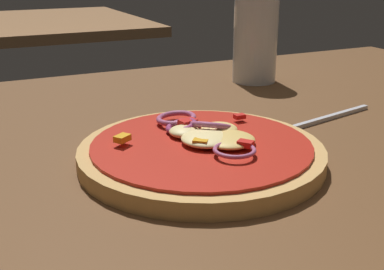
# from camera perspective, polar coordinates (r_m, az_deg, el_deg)

# --- Properties ---
(dining_table) EXTENTS (1.14, 0.80, 0.03)m
(dining_table) POSITION_cam_1_polar(r_m,az_deg,el_deg) (0.50, 5.04, -3.12)
(dining_table) COLOR brown
(dining_table) RESTS_ON ground
(pizza) EXTENTS (0.23, 0.23, 0.04)m
(pizza) POSITION_cam_1_polar(r_m,az_deg,el_deg) (0.46, 1.15, -1.82)
(pizza) COLOR tan
(pizza) RESTS_ON dining_table
(fork) EXTENTS (0.19, 0.05, 0.00)m
(fork) POSITION_cam_1_polar(r_m,az_deg,el_deg) (0.58, 13.72, 1.42)
(fork) COLOR silver
(fork) RESTS_ON dining_table
(beer_glass) EXTENTS (0.07, 0.07, 0.13)m
(beer_glass) POSITION_cam_1_polar(r_m,az_deg,el_deg) (0.76, 7.31, 10.64)
(beer_glass) COLOR silver
(beer_glass) RESTS_ON dining_table
(background_table) EXTENTS (0.62, 0.67, 0.03)m
(background_table) POSITION_cam_1_polar(r_m,az_deg,el_deg) (1.64, -17.54, 12.08)
(background_table) COLOR brown
(background_table) RESTS_ON ground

